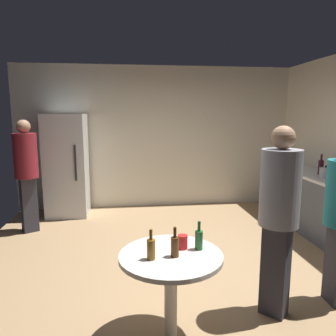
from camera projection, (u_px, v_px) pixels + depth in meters
The scene contains 13 objects.
ground_plane at pixel (178, 268), 3.87m from camera, with size 5.20×5.20×0.10m, color #9E7C56.
wall_back at pixel (157, 137), 6.21m from camera, with size 5.32×0.06×2.70m, color silver.
refrigerator at pixel (67, 165), 5.66m from camera, with size 0.70×0.68×1.80m.
kitchen_counter at pixel (315, 202), 4.93m from camera, with size 0.64×1.98×0.90m.
kettle at pixel (326, 172), 4.57m from camera, with size 0.24×0.17×0.18m.
wine_bottle_on_counter at pixel (321, 167), 4.75m from camera, with size 0.08×0.08×0.31m.
foreground_table at pixel (171, 267), 2.46m from camera, with size 0.80×0.80×0.73m.
beer_bottle_amber at pixel (151, 248), 2.34m from camera, with size 0.06×0.06×0.23m.
beer_bottle_brown at pixel (175, 246), 2.39m from camera, with size 0.06×0.06×0.23m.
beer_bottle_green at pixel (199, 239), 2.52m from camera, with size 0.06×0.06×0.23m.
plastic_cup_red at pixel (183, 242), 2.54m from camera, with size 0.08×0.08×0.11m, color red.
person_in_gray_shirt at pixel (279, 208), 2.76m from camera, with size 0.48×0.48×1.70m.
person_in_maroon_shirt at pixel (26, 167), 4.81m from camera, with size 0.47×0.47×1.72m.
Camera 1 is at (-0.55, -3.57, 1.79)m, focal length 34.21 mm.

